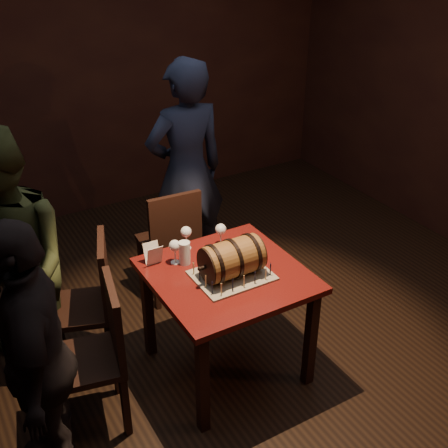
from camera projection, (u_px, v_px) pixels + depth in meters
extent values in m
plane|color=black|center=(230.00, 344.00, 3.95)|extent=(5.00, 5.00, 0.00)
cube|color=black|center=(92.00, 69.00, 5.16)|extent=(5.00, 0.04, 2.80)
cube|color=#430B0B|center=(227.00, 275.00, 3.41)|extent=(0.90, 0.90, 0.04)
cube|color=black|center=(203.00, 383.00, 3.13)|extent=(0.06, 0.06, 0.71)
cube|color=black|center=(311.00, 338.00, 3.47)|extent=(0.06, 0.06, 0.71)
cube|color=black|center=(148.00, 311.00, 3.71)|extent=(0.06, 0.06, 0.71)
cube|color=black|center=(245.00, 278.00, 4.04)|extent=(0.06, 0.06, 0.71)
cube|color=gray|center=(232.00, 275.00, 3.36)|extent=(0.45, 0.35, 0.01)
cylinder|color=brown|center=(232.00, 259.00, 3.30)|extent=(0.34, 0.23, 0.23)
cylinder|color=black|center=(213.00, 264.00, 3.25)|extent=(0.02, 0.24, 0.24)
cylinder|color=black|center=(232.00, 259.00, 3.30)|extent=(0.02, 0.24, 0.24)
cylinder|color=black|center=(250.00, 253.00, 3.36)|extent=(0.02, 0.24, 0.24)
cylinder|color=black|center=(206.00, 267.00, 3.23)|extent=(0.01, 0.22, 0.22)
cylinder|color=black|center=(257.00, 251.00, 3.38)|extent=(0.01, 0.22, 0.22)
cylinder|color=black|center=(203.00, 268.00, 3.22)|extent=(0.04, 0.02, 0.02)
sphere|color=black|center=(200.00, 269.00, 3.21)|extent=(0.03, 0.03, 0.03)
cylinder|color=#E9D08B|center=(221.00, 289.00, 3.16)|extent=(0.01, 0.01, 0.08)
cylinder|color=black|center=(221.00, 283.00, 3.14)|extent=(0.00, 0.00, 0.01)
cylinder|color=black|center=(233.00, 285.00, 3.19)|extent=(0.01, 0.01, 0.08)
cylinder|color=black|center=(233.00, 279.00, 3.17)|extent=(0.00, 0.00, 0.01)
cylinder|color=#E9D08B|center=(244.00, 281.00, 3.23)|extent=(0.01, 0.01, 0.08)
cylinder|color=black|center=(244.00, 275.00, 3.20)|extent=(0.00, 0.00, 0.01)
cylinder|color=black|center=(255.00, 278.00, 3.26)|extent=(0.01, 0.01, 0.08)
cylinder|color=black|center=(255.00, 271.00, 3.24)|extent=(0.00, 0.00, 0.01)
cylinder|color=#E9D08B|center=(266.00, 274.00, 3.29)|extent=(0.01, 0.01, 0.08)
cylinder|color=black|center=(266.00, 267.00, 3.27)|extent=(0.00, 0.00, 0.01)
cylinder|color=black|center=(270.00, 269.00, 3.33)|extent=(0.01, 0.01, 0.08)
cylinder|color=black|center=(271.00, 263.00, 3.31)|extent=(0.00, 0.00, 0.01)
cylinder|color=#E9D08B|center=(263.00, 263.00, 3.39)|extent=(0.01, 0.01, 0.08)
cylinder|color=black|center=(264.00, 257.00, 3.37)|extent=(0.00, 0.00, 0.01)
cylinder|color=black|center=(256.00, 258.00, 3.45)|extent=(0.01, 0.01, 0.08)
cylinder|color=black|center=(257.00, 251.00, 3.43)|extent=(0.00, 0.00, 0.01)
cylinder|color=#E9D08B|center=(250.00, 252.00, 3.50)|extent=(0.01, 0.01, 0.08)
cylinder|color=black|center=(250.00, 246.00, 3.48)|extent=(0.00, 0.00, 0.01)
cylinder|color=black|center=(242.00, 251.00, 3.52)|extent=(0.01, 0.01, 0.08)
cylinder|color=black|center=(242.00, 245.00, 3.49)|extent=(0.00, 0.00, 0.01)
cylinder|color=#E9D08B|center=(231.00, 254.00, 3.48)|extent=(0.01, 0.01, 0.08)
cylinder|color=black|center=(231.00, 248.00, 3.46)|extent=(0.00, 0.00, 0.01)
cylinder|color=black|center=(221.00, 257.00, 3.45)|extent=(0.01, 0.01, 0.08)
cylinder|color=black|center=(221.00, 251.00, 3.43)|extent=(0.00, 0.00, 0.01)
cylinder|color=#E9D08B|center=(210.00, 261.00, 3.42)|extent=(0.01, 0.01, 0.08)
cylinder|color=black|center=(210.00, 255.00, 3.39)|extent=(0.00, 0.00, 0.01)
cylinder|color=black|center=(199.00, 264.00, 3.38)|extent=(0.01, 0.01, 0.08)
cylinder|color=black|center=(199.00, 258.00, 3.36)|extent=(0.00, 0.00, 0.01)
cylinder|color=#E9D08B|center=(194.00, 269.00, 3.34)|extent=(0.01, 0.01, 0.08)
cylinder|color=black|center=(193.00, 262.00, 3.32)|extent=(0.00, 0.00, 0.01)
cylinder|color=black|center=(200.00, 275.00, 3.28)|extent=(0.01, 0.01, 0.08)
cylinder|color=black|center=(199.00, 268.00, 3.26)|extent=(0.00, 0.00, 0.01)
cylinder|color=#E9D08B|center=(206.00, 281.00, 3.23)|extent=(0.01, 0.01, 0.08)
cylinder|color=black|center=(206.00, 275.00, 3.21)|extent=(0.00, 0.00, 0.01)
cylinder|color=black|center=(212.00, 288.00, 3.17)|extent=(0.01, 0.01, 0.08)
cylinder|color=black|center=(212.00, 281.00, 3.15)|extent=(0.00, 0.00, 0.01)
cylinder|color=silver|center=(176.00, 262.00, 3.49)|extent=(0.06, 0.06, 0.01)
cylinder|color=silver|center=(175.00, 256.00, 3.47)|extent=(0.01, 0.01, 0.09)
sphere|color=silver|center=(175.00, 246.00, 3.43)|extent=(0.07, 0.07, 0.07)
sphere|color=#591114|center=(175.00, 247.00, 3.44)|extent=(0.05, 0.05, 0.05)
cylinder|color=silver|center=(187.00, 248.00, 3.64)|extent=(0.06, 0.06, 0.01)
cylinder|color=silver|center=(186.00, 242.00, 3.62)|extent=(0.01, 0.01, 0.09)
sphere|color=silver|center=(186.00, 232.00, 3.58)|extent=(0.07, 0.07, 0.07)
cylinder|color=silver|center=(221.00, 245.00, 3.67)|extent=(0.06, 0.06, 0.01)
cylinder|color=silver|center=(221.00, 239.00, 3.65)|extent=(0.01, 0.01, 0.09)
sphere|color=silver|center=(221.00, 229.00, 3.61)|extent=(0.07, 0.07, 0.07)
sphere|color=#BF594C|center=(221.00, 230.00, 3.62)|extent=(0.05, 0.05, 0.05)
cylinder|color=silver|center=(185.00, 253.00, 3.45)|extent=(0.07, 0.07, 0.15)
cylinder|color=#9E5414|center=(185.00, 255.00, 3.46)|extent=(0.06, 0.06, 0.11)
cylinder|color=white|center=(184.00, 246.00, 3.43)|extent=(0.06, 0.06, 0.02)
cube|color=black|center=(168.00, 242.00, 4.29)|extent=(0.42, 0.42, 0.04)
cube|color=black|center=(181.00, 253.00, 4.61)|extent=(0.04, 0.04, 0.43)
cube|color=black|center=(142.00, 263.00, 4.47)|extent=(0.04, 0.04, 0.43)
cube|color=black|center=(198.00, 274.00, 4.34)|extent=(0.04, 0.04, 0.43)
cube|color=black|center=(157.00, 285.00, 4.21)|extent=(0.04, 0.04, 0.43)
cube|color=black|center=(175.00, 224.00, 4.03)|extent=(0.40, 0.06, 0.46)
cube|color=black|center=(80.00, 309.00, 3.57)|extent=(0.51, 0.51, 0.04)
cube|color=black|center=(59.00, 324.00, 3.80)|extent=(0.04, 0.04, 0.43)
cube|color=black|center=(56.00, 358.00, 3.51)|extent=(0.04, 0.04, 0.43)
cube|color=black|center=(110.00, 318.00, 3.86)|extent=(0.04, 0.04, 0.43)
cube|color=black|center=(111.00, 351.00, 3.57)|extent=(0.04, 0.04, 0.43)
cube|color=black|center=(104.00, 273.00, 3.48)|extent=(0.17, 0.39, 0.46)
cube|color=black|center=(87.00, 362.00, 3.15)|extent=(0.47, 0.47, 0.04)
cube|color=black|center=(59.00, 379.00, 3.36)|extent=(0.04, 0.04, 0.43)
cube|color=black|center=(64.00, 421.00, 3.08)|extent=(0.04, 0.04, 0.43)
cube|color=black|center=(116.00, 366.00, 3.45)|extent=(0.04, 0.04, 0.43)
cube|color=black|center=(126.00, 406.00, 3.17)|extent=(0.04, 0.04, 0.43)
cube|color=black|center=(115.00, 320.00, 3.08)|extent=(0.12, 0.40, 0.46)
imported|color=#1B2036|center=(186.00, 172.00, 4.36)|extent=(0.66, 0.44, 1.78)
imported|color=#343C1E|center=(11.00, 268.00, 3.26)|extent=(0.81, 0.94, 1.69)
imported|color=black|center=(37.00, 359.00, 2.71)|extent=(0.60, 0.97, 1.54)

